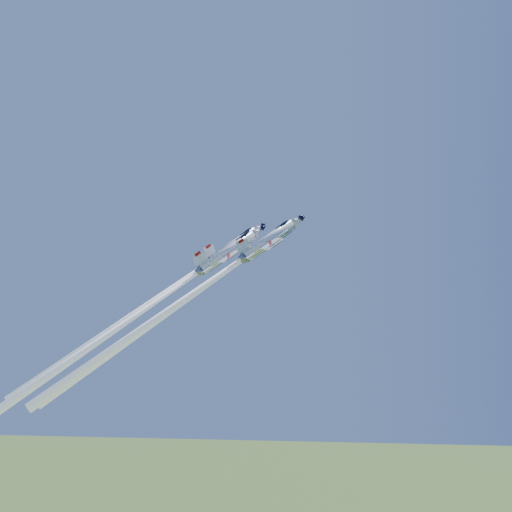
# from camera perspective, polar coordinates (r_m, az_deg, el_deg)

# --- Properties ---
(jet_lead) EXTENTS (42.07, 24.63, 43.31)m
(jet_lead) POSITION_cam_1_polar(r_m,az_deg,el_deg) (111.72, -6.60, -4.12)
(jet_lead) COLOR white
(jet_left) EXTENTS (40.59, 23.76, 41.96)m
(jet_left) POSITION_cam_1_polar(r_m,az_deg,el_deg) (115.84, -10.16, -4.32)
(jet_left) COLOR white
(jet_right) EXTENTS (38.97, 22.81, 40.16)m
(jet_right) POSITION_cam_1_polar(r_m,az_deg,el_deg) (101.17, -7.03, -4.17)
(jet_right) COLOR white
(jet_slot) EXTENTS (48.68, 28.48, 50.76)m
(jet_slot) POSITION_cam_1_polar(r_m,az_deg,el_deg) (108.17, -13.57, -6.95)
(jet_slot) COLOR white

